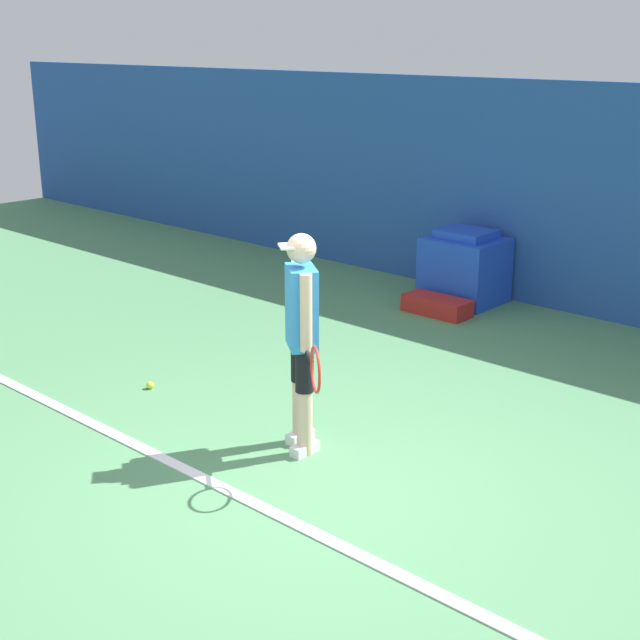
% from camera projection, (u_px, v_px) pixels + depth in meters
% --- Properties ---
extents(ground_plane, '(24.00, 24.00, 0.00)m').
position_uv_depth(ground_plane, '(308.00, 490.00, 6.25)').
color(ground_plane, '#518C5B').
extents(back_wall, '(24.00, 0.10, 2.58)m').
position_uv_depth(back_wall, '(639.00, 208.00, 9.47)').
color(back_wall, '#234C99').
rests_on(back_wall, ground_plane).
extents(court_baseline, '(21.60, 0.10, 0.01)m').
position_uv_depth(court_baseline, '(267.00, 510.00, 5.97)').
color(court_baseline, white).
rests_on(court_baseline, ground_plane).
extents(tennis_player, '(0.81, 0.65, 1.69)m').
position_uv_depth(tennis_player, '(302.00, 333.00, 6.60)').
color(tennis_player, beige).
rests_on(tennis_player, ground_plane).
extents(tennis_ball, '(0.07, 0.07, 0.07)m').
position_uv_depth(tennis_ball, '(150.00, 385.00, 8.03)').
color(tennis_ball, '#D1E533').
rests_on(tennis_ball, ground_plane).
extents(covered_chair, '(0.87, 0.76, 0.87)m').
position_uv_depth(covered_chair, '(465.00, 268.00, 10.58)').
color(covered_chair, blue).
rests_on(covered_chair, ground_plane).
extents(equipment_bag, '(0.78, 0.35, 0.20)m').
position_uv_depth(equipment_bag, '(437.00, 306.00, 10.18)').
color(equipment_bag, '#B2231E').
rests_on(equipment_bag, ground_plane).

